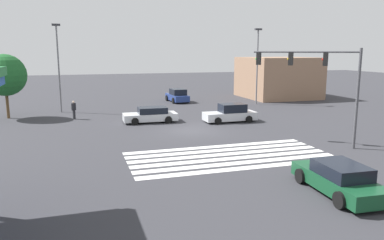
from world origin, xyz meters
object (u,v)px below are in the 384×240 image
at_px(car_2, 339,179).
at_px(car_4, 231,114).
at_px(car_3, 151,115).
at_px(tree_corner_a, 5,75).
at_px(car_1, 177,96).
at_px(traffic_signal_mast, 319,73).
at_px(pedestrian, 74,109).
at_px(street_light_pole_b, 257,60).
at_px(street_light_pole_a, 58,61).

height_order(car_2, car_4, car_4).
xyz_separation_m(car_2, car_3, (-4.66, 19.05, -0.02)).
distance_m(car_4, tree_corner_a, 20.91).
distance_m(car_2, tree_corner_a, 30.34).
xyz_separation_m(car_1, car_2, (-1.06, -31.32, -0.09)).
bearing_deg(tree_corner_a, traffic_signal_mast, -38.50).
height_order(car_4, pedestrian, pedestrian).
bearing_deg(tree_corner_a, car_1, 19.56).
bearing_deg(car_3, pedestrian, -27.02).
height_order(traffic_signal_mast, car_2, traffic_signal_mast).
bearing_deg(car_4, car_2, 83.34).
relative_size(traffic_signal_mast, street_light_pole_b, 0.73).
bearing_deg(traffic_signal_mast, street_light_pole_b, -60.24).
bearing_deg(street_light_pole_a, street_light_pole_b, -1.05).
bearing_deg(street_light_pole_b, car_1, 151.94).
distance_m(pedestrian, tree_corner_a, 7.03).
bearing_deg(street_light_pole_b, tree_corner_a, -175.90).
relative_size(pedestrian, street_light_pole_b, 0.19).
distance_m(car_3, tree_corner_a, 14.07).
bearing_deg(car_2, car_4, -4.02).
relative_size(car_1, car_2, 0.90).
relative_size(car_1, tree_corner_a, 0.75).
distance_m(street_light_pole_a, street_light_pole_b, 21.92).
height_order(traffic_signal_mast, tree_corner_a, traffic_signal_mast).
height_order(street_light_pole_b, tree_corner_a, street_light_pole_b).
bearing_deg(car_3, traffic_signal_mast, 130.43).
distance_m(traffic_signal_mast, street_light_pole_a, 25.57).
relative_size(car_4, street_light_pole_b, 0.53).
bearing_deg(tree_corner_a, street_light_pole_a, 26.57).
bearing_deg(street_light_pole_b, car_4, -127.46).
bearing_deg(car_4, pedestrian, -21.47).
height_order(car_1, car_2, car_1).
bearing_deg(car_2, tree_corner_a, 37.46).
height_order(car_1, street_light_pole_b, street_light_pole_b).
height_order(car_1, tree_corner_a, tree_corner_a).
relative_size(car_2, pedestrian, 2.91).
bearing_deg(street_light_pole_a, pedestrian, -74.72).
relative_size(traffic_signal_mast, car_1, 1.43).
xyz_separation_m(car_2, car_4, (2.16, 17.20, 0.06)).
relative_size(car_1, street_light_pole_a, 0.50).
relative_size(car_4, street_light_pole_a, 0.53).
height_order(traffic_signal_mast, pedestrian, traffic_signal_mast).
height_order(car_3, street_light_pole_b, street_light_pole_b).
xyz_separation_m(traffic_signal_mast, street_light_pole_a, (-16.76, 19.30, 0.48)).
distance_m(car_4, street_light_pole_a, 18.23).
relative_size(traffic_signal_mast, street_light_pole_a, 0.72).
relative_size(traffic_signal_mast, car_2, 1.29).
relative_size(car_3, pedestrian, 2.77).
relative_size(street_light_pole_b, tree_corner_a, 1.47).
xyz_separation_m(traffic_signal_mast, street_light_pole_b, (5.15, 18.90, 0.43)).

